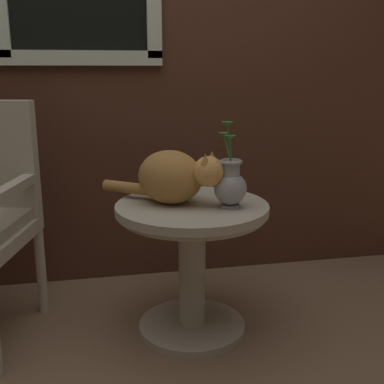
{
  "coord_description": "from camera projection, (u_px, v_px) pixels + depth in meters",
  "views": [
    {
      "loc": [
        -0.09,
        -1.71,
        1.1
      ],
      "look_at": [
        0.28,
        0.15,
        0.61
      ],
      "focal_mm": 45.36,
      "sensor_mm": 36.0,
      "label": 1
    }
  ],
  "objects": [
    {
      "name": "back_wall",
      "position": [
        109.0,
        24.0,
        2.34
      ],
      "size": [
        4.0,
        0.07,
        2.6
      ],
      "color": "#47281C",
      "rests_on": "ground_plane"
    },
    {
      "name": "ground_plane",
      "position": [
        131.0,
        355.0,
        1.91
      ],
      "size": [
        6.0,
        6.0,
        0.0
      ],
      "primitive_type": "plane",
      "color": "#7F6047"
    },
    {
      "name": "pewter_vase_with_ivy",
      "position": [
        230.0,
        183.0,
        1.9
      ],
      "size": [
        0.13,
        0.13,
        0.34
      ],
      "color": "#99999E",
      "rests_on": "wicker_side_table"
    },
    {
      "name": "wicker_side_table",
      "position": [
        192.0,
        243.0,
        2.01
      ],
      "size": [
        0.62,
        0.62,
        0.56
      ],
      "color": "#B2A893",
      "rests_on": "ground_plane"
    },
    {
      "name": "cat",
      "position": [
        173.0,
        177.0,
        1.95
      ],
      "size": [
        0.46,
        0.38,
        0.22
      ],
      "color": "#AD7A3D",
      "rests_on": "wicker_side_table"
    }
  ]
}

